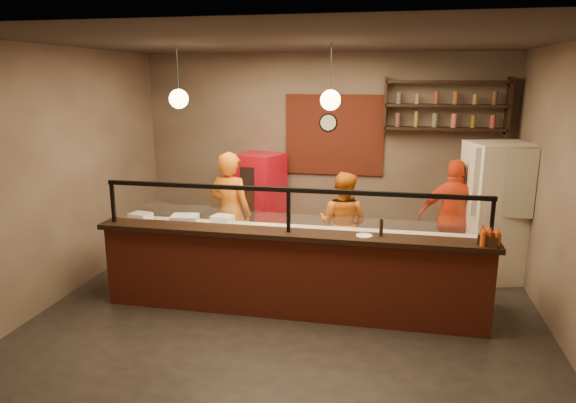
% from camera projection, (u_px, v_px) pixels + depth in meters
% --- Properties ---
extents(floor, '(6.00, 6.00, 0.00)m').
position_uv_depth(floor, '(293.00, 305.00, 6.50)').
color(floor, black).
rests_on(floor, ground).
extents(ceiling, '(6.00, 6.00, 0.00)m').
position_uv_depth(ceiling, '(294.00, 42.00, 5.75)').
color(ceiling, '#362E29').
rests_on(ceiling, wall_back).
extents(wall_back, '(6.00, 0.00, 6.00)m').
position_uv_depth(wall_back, '(322.00, 153.00, 8.51)').
color(wall_back, '#756456').
rests_on(wall_back, floor).
extents(wall_left, '(0.00, 5.00, 5.00)m').
position_uv_depth(wall_left, '(69.00, 172.00, 6.71)').
color(wall_left, '#756456').
rests_on(wall_left, floor).
extents(wall_right, '(0.00, 5.00, 5.00)m').
position_uv_depth(wall_right, '(566.00, 192.00, 5.54)').
color(wall_right, '#756456').
rests_on(wall_right, floor).
extents(wall_front, '(6.00, 0.00, 6.00)m').
position_uv_depth(wall_front, '(229.00, 247.00, 3.74)').
color(wall_front, '#756456').
rests_on(wall_front, floor).
extents(brick_patch, '(1.60, 0.04, 1.30)m').
position_uv_depth(brick_patch, '(334.00, 135.00, 8.37)').
color(brick_patch, maroon).
rests_on(brick_patch, wall_back).
extents(service_counter, '(4.60, 0.25, 1.00)m').
position_uv_depth(service_counter, '(289.00, 277.00, 6.10)').
color(service_counter, maroon).
rests_on(service_counter, floor).
extents(counter_ledge, '(4.70, 0.37, 0.06)m').
position_uv_depth(counter_ledge, '(289.00, 234.00, 5.97)').
color(counter_ledge, black).
rests_on(counter_ledge, service_counter).
extents(worktop_cabinet, '(4.60, 0.75, 0.85)m').
position_uv_depth(worktop_cabinet, '(296.00, 268.00, 6.59)').
color(worktop_cabinet, gray).
rests_on(worktop_cabinet, floor).
extents(worktop, '(4.60, 0.75, 0.05)m').
position_uv_depth(worktop, '(296.00, 235.00, 6.49)').
color(worktop, white).
rests_on(worktop, worktop_cabinet).
extents(sneeze_guard, '(4.50, 0.05, 0.52)m').
position_uv_depth(sneeze_guard, '(289.00, 206.00, 5.89)').
color(sneeze_guard, white).
rests_on(sneeze_guard, counter_ledge).
extents(wall_shelving, '(1.84, 0.28, 0.85)m').
position_uv_depth(wall_shelving, '(446.00, 105.00, 7.78)').
color(wall_shelving, black).
rests_on(wall_shelving, wall_back).
extents(wall_clock, '(0.30, 0.04, 0.30)m').
position_uv_depth(wall_clock, '(328.00, 123.00, 8.33)').
color(wall_clock, black).
rests_on(wall_clock, wall_back).
extents(pendant_left, '(0.24, 0.24, 0.77)m').
position_uv_depth(pendant_left, '(179.00, 99.00, 6.39)').
color(pendant_left, black).
rests_on(pendant_left, ceiling).
extents(pendant_right, '(0.24, 0.24, 0.77)m').
position_uv_depth(pendant_right, '(330.00, 100.00, 6.02)').
color(pendant_right, black).
rests_on(pendant_right, ceiling).
extents(cook_left, '(0.73, 0.56, 1.79)m').
position_uv_depth(cook_left, '(230.00, 213.00, 7.45)').
color(cook_left, orange).
rests_on(cook_left, floor).
extents(cook_mid, '(0.87, 0.76, 1.52)m').
position_uv_depth(cook_mid, '(343.00, 224.00, 7.37)').
color(cook_mid, '#CF6613').
rests_on(cook_mid, floor).
extents(cook_right, '(1.04, 0.53, 1.70)m').
position_uv_depth(cook_right, '(454.00, 218.00, 7.34)').
color(cook_right, '#E83E15').
rests_on(cook_right, floor).
extents(fridge, '(0.98, 0.94, 1.95)m').
position_uv_depth(fridge, '(495.00, 212.00, 7.19)').
color(fridge, beige).
rests_on(fridge, floor).
extents(red_cooler, '(0.85, 0.82, 1.60)m').
position_uv_depth(red_cooler, '(260.00, 201.00, 8.55)').
color(red_cooler, '#B80C1C').
rests_on(red_cooler, floor).
extents(pizza_dough, '(0.54, 0.54, 0.01)m').
position_uv_depth(pizza_dough, '(263.00, 228.00, 6.66)').
color(pizza_dough, '#F2E6CD').
rests_on(pizza_dough, worktop).
extents(prep_tub_a, '(0.31, 0.26, 0.13)m').
position_uv_depth(prep_tub_a, '(141.00, 218.00, 6.92)').
color(prep_tub_a, silver).
rests_on(prep_tub_a, worktop).
extents(prep_tub_b, '(0.30, 0.26, 0.13)m').
position_uv_depth(prep_tub_b, '(223.00, 220.00, 6.79)').
color(prep_tub_b, silver).
rests_on(prep_tub_b, worktop).
extents(prep_tub_c, '(0.38, 0.32, 0.17)m').
position_uv_depth(prep_tub_c, '(185.00, 222.00, 6.67)').
color(prep_tub_c, white).
rests_on(prep_tub_c, worktop).
extents(rolling_pin, '(0.33, 0.20, 0.06)m').
position_uv_depth(rolling_pin, '(254.00, 229.00, 6.52)').
color(rolling_pin, yellow).
rests_on(rolling_pin, worktop).
extents(condiment_caddy, '(0.25, 0.23, 0.11)m').
position_uv_depth(condiment_caddy, '(489.00, 240.00, 5.48)').
color(condiment_caddy, black).
rests_on(condiment_caddy, counter_ledge).
extents(pepper_mill, '(0.05, 0.05, 0.20)m').
position_uv_depth(pepper_mill, '(381.00, 227.00, 5.80)').
color(pepper_mill, black).
rests_on(pepper_mill, counter_ledge).
extents(small_plate, '(0.21, 0.21, 0.01)m').
position_uv_depth(small_plate, '(364.00, 236.00, 5.80)').
color(small_plate, silver).
rests_on(small_plate, counter_ledge).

